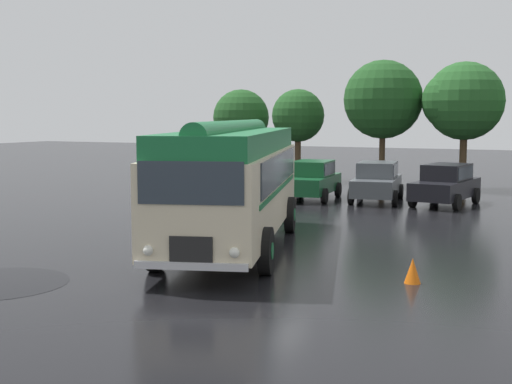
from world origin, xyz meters
TOP-DOWN VIEW (x-y plane):
  - ground_plane at (0.00, 0.00)m, footprint 120.00×120.00m
  - vintage_bus at (-0.59, -0.38)m, footprint 5.31×10.36m
  - car_near_left at (-2.61, 11.22)m, footprint 2.29×4.35m
  - car_mid_left at (0.15, 11.62)m, footprint 2.42×4.41m
  - car_mid_right at (3.00, 11.57)m, footprint 2.37×4.39m
  - box_van at (-5.87, 11.76)m, footprint 2.54×5.86m
  - tree_far_left at (-10.15, 19.47)m, footprint 3.23×3.23m
  - tree_left_of_centre at (-6.28, 18.99)m, footprint 2.88×2.88m
  - tree_centre at (-1.34, 18.08)m, footprint 3.98×3.98m
  - tree_right_of_centre at (2.47, 18.01)m, footprint 3.90×3.79m
  - traffic_cone at (4.79, -2.39)m, footprint 0.36×0.36m

SIDE VIEW (x-z plane):
  - ground_plane at x=0.00m, z-range 0.00..0.00m
  - traffic_cone at x=4.79m, z-range 0.00..0.55m
  - car_near_left at x=-2.61m, z-range 0.02..1.68m
  - car_mid_left at x=0.15m, z-range 0.02..1.68m
  - car_mid_right at x=3.00m, z-range 0.02..1.68m
  - box_van at x=-5.87m, z-range 0.11..2.61m
  - vintage_bus at x=-0.59m, z-range 0.15..3.64m
  - tree_far_left at x=-10.15m, z-range 0.93..6.03m
  - tree_left_of_centre at x=-6.28m, z-range 1.12..6.16m
  - tree_right_of_centre at x=2.47m, z-range 1.19..7.39m
  - tree_centre at x=-1.34m, z-range 1.20..7.61m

